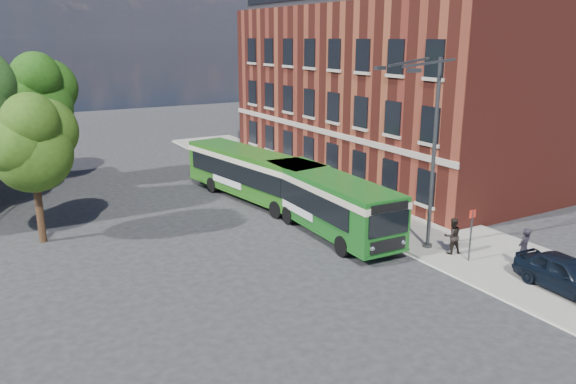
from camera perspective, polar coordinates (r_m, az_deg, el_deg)
ground at (r=26.28m, az=2.58°, el=-6.56°), size 120.00×120.00×0.00m
pavement at (r=36.25m, az=5.16°, el=-0.23°), size 6.00×48.00×0.15m
kerb_line at (r=34.67m, az=1.02°, el=-1.02°), size 0.12×48.00×0.01m
brick_office at (r=42.45m, az=10.15°, el=11.35°), size 12.10×26.00×14.20m
street_lamp at (r=26.30m, az=14.04°, el=3.91°), size 2.96×2.38×9.00m
bus_stop_sign at (r=26.21m, az=18.10°, el=-3.89°), size 0.35×0.08×2.52m
bus_front at (r=28.90m, az=4.13°, el=-0.68°), size 2.88×10.19×3.02m
bus_rear at (r=34.90m, az=-3.61°, el=2.16°), size 4.23×11.92×3.02m
parked_car at (r=24.80m, az=26.45°, el=-7.47°), size 1.93×4.31×1.44m
pedestrian_a at (r=26.25m, az=22.83°, el=-5.33°), size 0.73×0.53×1.85m
pedestrian_b at (r=27.00m, az=16.35°, el=-4.30°), size 0.98×0.85×1.72m
tree_left at (r=29.34m, az=-24.53°, el=4.66°), size 4.41×4.20×7.45m
tree_right at (r=40.74m, az=-24.09°, el=8.88°), size 5.33×5.06×8.99m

